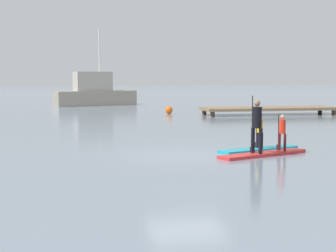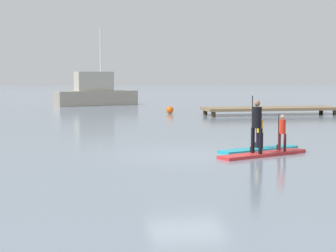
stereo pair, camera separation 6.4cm
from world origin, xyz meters
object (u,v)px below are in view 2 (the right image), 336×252
(paddleboard_near, at_px, (260,149))
(paddleboard_far, at_px, (264,154))
(paddler_adult, at_px, (257,123))
(paddler_child_front, at_px, (282,130))
(paddler_child_solo, at_px, (260,130))
(fishing_boat_green_midground, at_px, (96,93))
(mooring_buoy_near, at_px, (170,110))

(paddleboard_near, relative_size, paddleboard_far, 0.93)
(paddleboard_far, bearing_deg, paddler_adult, -158.42)
(paddleboard_far, relative_size, paddler_child_front, 2.81)
(paddler_child_solo, height_order, paddler_child_front, same)
(paddleboard_near, height_order, fishing_boat_green_midground, fishing_boat_green_midground)
(paddler_child_solo, height_order, fishing_boat_green_midground, fishing_boat_green_midground)
(paddler_child_front, xyz_separation_m, fishing_boat_green_midground, (-3.89, 30.77, 0.28))
(paddleboard_near, bearing_deg, fishing_boat_green_midground, 96.46)
(paddler_adult, relative_size, fishing_boat_green_midground, 0.25)
(paddleboard_far, bearing_deg, fishing_boat_green_midground, 95.75)
(paddler_child_solo, xyz_separation_m, mooring_buoy_near, (0.74, 18.69, -0.48))
(paddler_adult, distance_m, fishing_boat_green_midground, 31.34)
(paddler_child_solo, relative_size, paddleboard_far, 0.36)
(paddler_child_solo, bearing_deg, fishing_boat_green_midground, 96.46)
(paddleboard_near, xyz_separation_m, fishing_boat_green_midground, (-3.40, 30.01, 1.00))
(paddler_child_solo, bearing_deg, mooring_buoy_near, 87.73)
(paddler_child_solo, height_order, paddler_adult, paddler_adult)
(paddleboard_near, xyz_separation_m, paddler_adult, (-0.57, -1.20, 1.03))
(paddleboard_far, height_order, paddler_child_front, paddler_child_front)
(paddleboard_near, relative_size, mooring_buoy_near, 6.27)
(paddleboard_far, xyz_separation_m, paddler_adult, (-0.30, -0.12, 1.03))
(paddler_child_solo, relative_size, paddler_adult, 0.65)
(paddler_adult, bearing_deg, paddleboard_near, 64.69)
(paddler_child_front, relative_size, fishing_boat_green_midground, 0.17)
(paddler_child_front, relative_size, mooring_buoy_near, 2.39)
(paddleboard_far, relative_size, paddler_adult, 1.84)
(paddler_child_solo, xyz_separation_m, fishing_boat_green_midground, (-3.40, 30.00, 0.32))
(paddleboard_far, height_order, paddler_adult, paddler_adult)
(paddler_child_solo, height_order, paddleboard_far, paddler_child_solo)
(fishing_boat_green_midground, bearing_deg, paddler_child_front, -82.79)
(paddleboard_near, bearing_deg, mooring_buoy_near, 87.74)
(paddler_adult, bearing_deg, paddler_child_front, 22.88)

